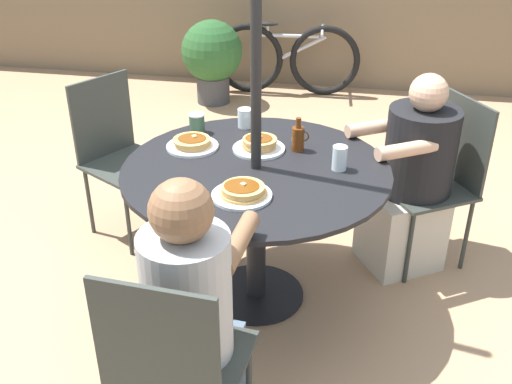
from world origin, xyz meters
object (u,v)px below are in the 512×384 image
Objects in this scene: diner_south at (192,328)px; drinking_glass_a at (245,118)px; patio_chair_east at (118,148)px; drinking_glass_b at (340,158)px; pancake_plate_b at (192,144)px; coffee_cup at (197,123)px; diner_north at (411,184)px; patio_chair_south at (174,364)px; bicycle at (286,59)px; potted_shrub at (212,56)px; patio_chair_north at (441,173)px; pancake_plate_c at (259,145)px; syrup_bottle at (298,138)px; pancake_plate_a at (242,192)px; patio_table at (256,191)px.

drinking_glass_a is at bearing 97.73° from diner_south.
drinking_glass_b is (1.30, -0.47, 0.28)m from patio_chair_east.
pancake_plate_b is (-0.29, 1.04, 0.24)m from diner_south.
drinking_glass_a is at bearing 28.20° from coffee_cup.
diner_north reaches higher than drinking_glass_a.
patio_chair_south reaches higher than bicycle.
drinking_glass_a reaches higher than potted_shrub.
pancake_plate_b is 2.26× the size of drinking_glass_b.
patio_chair_east is 2.71m from bicycle.
patio_chair_north is at bearing 43.85° from drinking_glass_b.
pancake_plate_c reaches higher than potted_shrub.
coffee_cup is (-0.55, 0.12, -0.01)m from syrup_bottle.
patio_chair_east is 8.89× the size of coffee_cup.
coffee_cup is at bearing -151.80° from drinking_glass_a.
pancake_plate_a is at bearing -138.33° from drinking_glass_b.
patio_chair_north is at bearing 4.84° from drinking_glass_a.
pancake_plate_c is (0.04, 1.08, 0.24)m from diner_south.
patio_chair_north is 1.03m from pancake_plate_c.
diner_south is 10.86× the size of coffee_cup.
bicycle is (-0.47, 2.93, -0.47)m from syrup_bottle.
pancake_plate_b is at bearing 86.82° from patio_chair_east.
patio_table is 0.32m from pancake_plate_a.
potted_shrub is (-0.94, 3.07, -0.33)m from pancake_plate_a.
pancake_plate_c is (-0.02, 0.19, 0.15)m from patio_table.
diner_south is at bearing -95.67° from pancake_plate_a.
diner_south is (-0.81, -1.35, 0.04)m from diner_north.
patio_table is 1.11× the size of diner_south.
diner_north reaches higher than syrup_bottle.
drinking_glass_b is at bearing -21.04° from coffee_cup.
pancake_plate_a is 0.48m from pancake_plate_c.
diner_north is 4.22× the size of pancake_plate_c.
diner_north is 1.10m from pancake_plate_a.
drinking_glass_a is (-0.32, 0.24, -0.01)m from syrup_bottle.
patio_chair_east reaches higher than drinking_glass_a.
pancake_plate_b is 0.19m from coffee_cup.
diner_south is (-0.06, -0.88, -0.09)m from patio_table.
coffee_cup is (-0.36, 0.15, 0.03)m from pancake_plate_c.
patio_chair_south is (-0.98, -1.62, 0.00)m from patio_chair_north.
drinking_glass_b reaches higher than coffee_cup.
syrup_bottle is 1.48× the size of drinking_glass_b.
patio_chair_north is 1.21× the size of potted_shrub.
patio_chair_east and patio_chair_south have the same top height.
patio_chair_south is at bearing -91.27° from bicycle.
bicycle is (0.04, 3.00, -0.42)m from pancake_plate_b.
patio_chair_east is 0.82m from drinking_glass_a.
diner_north is at bearing 19.26° from pancake_plate_c.
patio_chair_south is at bearing 119.85° from diner_north.
patio_chair_east is 1.25m from pancake_plate_a.
patio_chair_east is (-1.83, -0.03, 0.00)m from patio_chair_north.
patio_chair_north is 1.00× the size of patio_chair_east.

